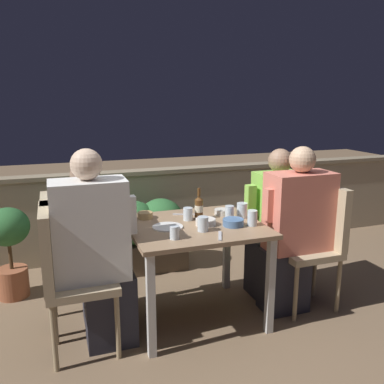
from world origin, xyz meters
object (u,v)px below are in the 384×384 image
chair_right_far (295,224)px  person_green_blouse (273,222)px  beer_bottle (199,207)px  chair_left_near (64,267)px  chair_right_near (317,234)px  person_white_polo (97,251)px  chair_left_far (63,251)px  person_coral_top (294,231)px  person_blue_shirt (94,245)px  potted_plant (9,243)px

chair_right_far → person_green_blouse: bearing=180.0°
beer_bottle → chair_left_near: bearing=-166.0°
chair_left_near → person_green_blouse: person_green_blouse is taller
chair_left_near → chair_right_near: bearing=0.3°
person_white_polo → chair_left_far: size_ratio=1.36×
person_coral_top → beer_bottle: person_coral_top is taller
person_blue_shirt → chair_right_far: size_ratio=1.24×
person_white_polo → person_coral_top: size_ratio=1.04×
person_white_polo → person_blue_shirt: bearing=87.9°
person_coral_top → chair_left_far: bearing=170.6°
person_blue_shirt → potted_plant: (-0.60, 0.63, -0.13)m
person_blue_shirt → chair_right_far: person_blue_shirt is taller
chair_left_near → person_blue_shirt: bearing=52.9°
chair_right_near → person_coral_top: (-0.20, -0.00, 0.05)m
chair_left_far → chair_right_far: size_ratio=1.00×
person_coral_top → chair_right_far: person_coral_top is taller
chair_left_near → beer_bottle: size_ratio=4.09×
chair_left_near → potted_plant: bearing=113.2°
chair_left_near → potted_plant: 1.00m
chair_left_far → person_blue_shirt: size_ratio=0.80×
person_white_polo → person_blue_shirt: 0.29m
person_white_polo → chair_left_far: person_white_polo is taller
person_coral_top → beer_bottle: 0.73m
person_white_polo → chair_left_near: bearing=180.0°
person_coral_top → person_blue_shirt: bearing=169.3°
chair_left_far → potted_plant: chair_left_far is taller
chair_right_near → beer_bottle: 0.93m
chair_left_far → chair_left_near: bearing=-91.2°
person_blue_shirt → potted_plant: bearing=133.7°
person_blue_shirt → potted_plant: size_ratio=1.58×
chair_left_far → person_green_blouse: (1.62, 0.01, 0.04)m
chair_right_near → chair_left_near: bearing=-179.7°
person_blue_shirt → person_green_blouse: 1.42m
chair_left_far → person_green_blouse: person_green_blouse is taller
chair_left_far → beer_bottle: chair_left_far is taller
chair_left_far → chair_right_far: (1.83, 0.01, 0.00)m
chair_left_near → person_white_polo: 0.22m
chair_right_far → beer_bottle: chair_right_far is taller
person_white_polo → potted_plant: person_white_polo is taller
chair_left_near → person_coral_top: 1.64m
chair_right_near → person_coral_top: 0.21m
potted_plant → person_green_blouse: bearing=-17.0°
person_coral_top → potted_plant: (-2.03, 0.90, -0.17)m
chair_right_far → person_blue_shirt: bearing=-179.5°
chair_right_near → beer_bottle: chair_right_near is taller
chair_left_far → chair_right_near: size_ratio=1.00×
potted_plant → beer_bottle: bearing=-26.3°
person_green_blouse → potted_plant: size_ratio=1.61×
person_white_polo → chair_right_far: (1.63, 0.30, -0.08)m
person_green_blouse → chair_left_near: bearing=-169.7°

